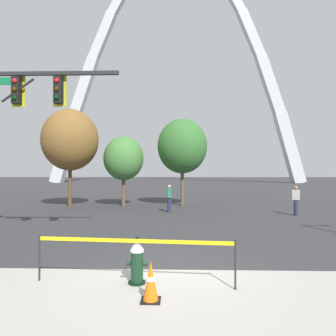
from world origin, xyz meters
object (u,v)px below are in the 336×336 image
(monument_arch, at_px, (176,77))
(traffic_cone_by_hydrant, at_px, (151,282))
(pedestrian_standing_center, at_px, (296,200))
(pedestrian_walking_left, at_px, (169,198))
(fire_hydrant, at_px, (137,261))
(traffic_signal_gantry, at_px, (9,120))

(monument_arch, bearing_deg, traffic_cone_by_hydrant, -90.31)
(traffic_cone_by_hydrant, bearing_deg, pedestrian_standing_center, 58.52)
(monument_arch, height_order, pedestrian_walking_left, monument_arch)
(monument_arch, xyz_separation_m, pedestrian_walking_left, (-0.30, -46.39, -21.25))
(traffic_cone_by_hydrant, relative_size, pedestrian_standing_center, 0.46)
(pedestrian_walking_left, bearing_deg, traffic_cone_by_hydrant, -90.12)
(fire_hydrant, height_order, pedestrian_standing_center, pedestrian_standing_center)
(fire_hydrant, xyz_separation_m, traffic_cone_by_hydrant, (0.37, -0.88, -0.11))
(traffic_cone_by_hydrant, relative_size, traffic_signal_gantry, 0.12)
(fire_hydrant, bearing_deg, monument_arch, 89.32)
(traffic_signal_gantry, xyz_separation_m, monument_arch, (5.41, 54.25, 18.00))
(traffic_signal_gantry, height_order, pedestrian_walking_left, traffic_signal_gantry)
(fire_hydrant, distance_m, traffic_signal_gantry, 6.93)
(fire_hydrant, relative_size, pedestrian_standing_center, 0.62)
(traffic_cone_by_hydrant, distance_m, pedestrian_standing_center, 13.11)
(fire_hydrant, xyz_separation_m, pedestrian_walking_left, (0.39, 11.42, 0.35))
(pedestrian_standing_center, bearing_deg, pedestrian_walking_left, 170.57)
(traffic_signal_gantry, distance_m, pedestrian_standing_center, 14.08)
(traffic_signal_gantry, bearing_deg, pedestrian_walking_left, 56.92)
(fire_hydrant, distance_m, monument_arch, 61.72)
(fire_hydrant, bearing_deg, pedestrian_walking_left, 88.04)
(traffic_cone_by_hydrant, distance_m, pedestrian_walking_left, 12.31)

